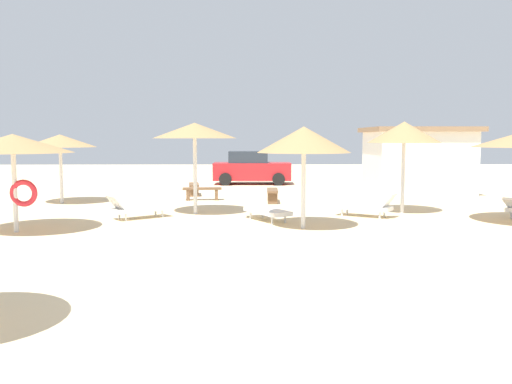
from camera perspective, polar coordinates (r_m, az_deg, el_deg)
The scene contains 14 objects.
ground_plane at distance 9.50m, azimuth 0.31°, elevation -9.03°, with size 80.00×80.00×0.00m, color beige.
parasol_0 at distance 18.06m, azimuth 15.21°, elevation 6.01°, with size 2.31×2.31×2.93m.
parasol_2 at distance 14.48m, azimuth 5.01°, elevation 5.44°, with size 2.48×2.48×2.71m.
parasol_4 at distance 17.30m, azimuth -6.43°, elevation 6.35°, with size 2.63×2.63×2.88m.
parasol_8 at distance 15.11m, azimuth -24.04°, elevation 4.55°, with size 2.98×2.98×2.51m.
parasol_9 at distance 21.29m, azimuth -19.79°, elevation 5.02°, with size 2.61×2.61×2.53m.
lounger_0 at distance 17.06m, azimuth 11.57°, elevation -1.46°, with size 1.91×1.52×0.80m.
lounger_2 at distance 16.02m, azimuth 0.93°, elevation -1.83°, with size 1.49×1.96×0.71m.
lounger_4 at distance 16.70m, azimuth -12.34°, elevation -1.63°, with size 1.86×1.64×0.79m.
bench_0 at distance 23.09m, azimuth -6.51°, elevation 0.52°, with size 0.57×1.54×0.49m.
bench_1 at distance 21.26m, azimuth -5.64°, elevation 0.08°, with size 1.52×0.50×0.49m.
bench_2 at distance 20.44m, azimuth 1.72°, elevation -0.12°, with size 0.45×1.51×0.49m.
parked_car at distance 28.47m, azimuth -0.50°, elevation 2.49°, with size 4.03×2.03×1.72m.
beach_cabana at distance 24.57m, azimuth 16.43°, elevation 3.21°, with size 4.33×4.13×2.86m.
Camera 1 is at (-0.21, -9.19, 2.42)m, focal length 38.31 mm.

